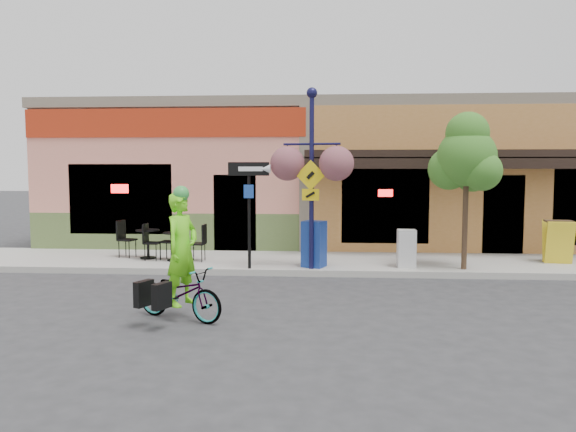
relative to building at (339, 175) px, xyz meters
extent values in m
plane|color=#2D2D30|center=(0.00, -7.50, -2.25)|extent=(90.00, 90.00, 0.00)
cube|color=#9E9B93|center=(0.00, -5.50, -2.17)|extent=(24.00, 3.00, 0.15)
cube|color=#A8A59E|center=(0.00, -6.95, -2.17)|extent=(24.00, 0.12, 0.15)
imported|color=maroon|center=(-2.81, -10.77, -1.81)|extent=(1.77, 1.21, 0.88)
imported|color=#68E718|center=(-2.76, -10.77, -1.32)|extent=(0.68, 0.80, 1.85)
camera|label=1|loc=(-0.39, -19.71, 0.26)|focal=35.00mm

